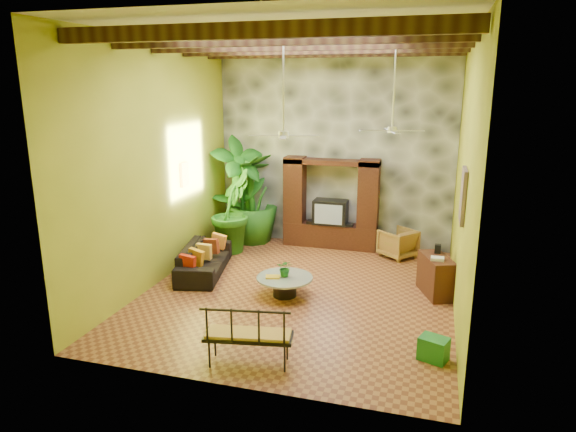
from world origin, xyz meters
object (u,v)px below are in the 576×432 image
(iron_bench, at_px, (247,333))
(tall_plant_b, at_px, (231,210))
(wicker_armchair, at_px, (398,243))
(side_console, at_px, (436,276))
(ceiling_fan_back, at_px, (393,119))
(ceiling_fan_front, at_px, (284,123))
(tall_plant_a, at_px, (240,191))
(coffee_table, at_px, (285,284))
(green_bin, at_px, (434,349))
(tall_plant_c, at_px, (252,198))
(sofa, at_px, (204,259))
(entertainment_center, at_px, (331,210))

(iron_bench, bearing_deg, tall_plant_b, 104.46)
(tall_plant_b, bearing_deg, wicker_armchair, 9.15)
(side_console, bearing_deg, ceiling_fan_back, 130.62)
(wicker_armchair, distance_m, iron_bench, 5.98)
(wicker_armchair, bearing_deg, side_console, 61.88)
(wicker_armchair, bearing_deg, iron_bench, 21.65)
(ceiling_fan_front, bearing_deg, tall_plant_a, 123.70)
(ceiling_fan_back, height_order, coffee_table, ceiling_fan_back)
(tall_plant_b, distance_m, green_bin, 6.49)
(ceiling_fan_front, height_order, coffee_table, ceiling_fan_front)
(tall_plant_b, bearing_deg, iron_bench, -65.58)
(ceiling_fan_back, distance_m, coffee_table, 3.92)
(ceiling_fan_front, height_order, iron_bench, ceiling_fan_front)
(wicker_armchair, height_order, tall_plant_c, tall_plant_c)
(tall_plant_c, bearing_deg, side_console, -26.58)
(tall_plant_c, bearing_deg, iron_bench, -70.88)
(sofa, bearing_deg, iron_bench, -158.16)
(green_bin, bearing_deg, sofa, 153.71)
(coffee_table, xyz_separation_m, iron_bench, (0.20, -2.68, 0.29))
(entertainment_center, relative_size, wicker_armchair, 3.15)
(wicker_armchair, xyz_separation_m, tall_plant_b, (-4.06, -0.65, 0.70))
(entertainment_center, xyz_separation_m, side_console, (2.65, -2.50, -0.57))
(tall_plant_a, bearing_deg, sofa, -89.39)
(entertainment_center, bearing_deg, tall_plant_c, -176.35)
(entertainment_center, relative_size, iron_bench, 1.74)
(entertainment_center, relative_size, tall_plant_b, 1.15)
(tall_plant_c, xyz_separation_m, coffee_table, (1.86, -3.27, -0.92))
(ceiling_fan_back, height_order, tall_plant_b, ceiling_fan_back)
(tall_plant_c, bearing_deg, ceiling_fan_front, -61.08)
(ceiling_fan_front, relative_size, wicker_armchair, 2.44)
(iron_bench, bearing_deg, tall_plant_a, 101.96)
(tall_plant_a, height_order, tall_plant_b, tall_plant_a)
(green_bin, bearing_deg, tall_plant_c, 133.49)
(tall_plant_a, bearing_deg, side_console, -23.36)
(iron_bench, distance_m, green_bin, 2.86)
(coffee_table, bearing_deg, entertainment_center, 86.27)
(side_console, bearing_deg, sofa, 160.84)
(sofa, bearing_deg, ceiling_fan_back, -91.25)
(ceiling_fan_front, xyz_separation_m, iron_bench, (0.18, -2.55, -2.85))
(sofa, height_order, coffee_table, sofa)
(entertainment_center, distance_m, tall_plant_b, 2.53)
(tall_plant_b, relative_size, green_bin, 5.01)
(ceiling_fan_front, bearing_deg, tall_plant_c, 118.92)
(entertainment_center, height_order, ceiling_fan_front, ceiling_fan_front)
(entertainment_center, xyz_separation_m, ceiling_fan_front, (-0.20, -3.54, 2.44))
(sofa, relative_size, wicker_armchair, 2.84)
(sofa, relative_size, tall_plant_c, 0.92)
(side_console, bearing_deg, tall_plant_b, 142.32)
(ceiling_fan_front, height_order, ceiling_fan_back, same)
(entertainment_center, bearing_deg, green_bin, -62.64)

